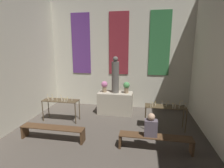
% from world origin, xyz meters
% --- Properties ---
extents(wall_back, '(6.85, 0.16, 5.10)m').
position_xyz_m(wall_back, '(0.00, 10.22, 2.58)').
color(wall_back, beige).
rests_on(wall_back, ground_plane).
extents(altar, '(1.50, 0.74, 0.95)m').
position_xyz_m(altar, '(0.00, 9.19, 0.48)').
color(altar, '#ADA38E').
rests_on(altar, ground_plane).
extents(statue, '(0.32, 0.32, 1.57)m').
position_xyz_m(statue, '(0.00, 9.19, 1.69)').
color(statue, '#5B5651').
rests_on(statue, altar).
extents(flower_vase_left, '(0.28, 0.28, 0.49)m').
position_xyz_m(flower_vase_left, '(-0.49, 9.19, 1.24)').
color(flower_vase_left, '#937A5B').
rests_on(flower_vase_left, altar).
extents(flower_vase_right, '(0.28, 0.28, 0.49)m').
position_xyz_m(flower_vase_right, '(0.49, 9.19, 1.24)').
color(flower_vase_right, '#937A5B').
rests_on(flower_vase_right, altar).
extents(candle_rack_left, '(1.42, 0.49, 1.04)m').
position_xyz_m(candle_rack_left, '(-2.00, 8.01, 0.75)').
color(candle_rack_left, '#473823').
rests_on(candle_rack_left, ground_plane).
extents(candle_rack_right, '(1.42, 0.49, 1.06)m').
position_xyz_m(candle_rack_right, '(2.01, 8.01, 0.75)').
color(candle_rack_right, '#473823').
rests_on(candle_rack_right, ground_plane).
extents(pew_back_left, '(2.06, 0.36, 0.43)m').
position_xyz_m(pew_back_left, '(-1.59, 6.57, 0.32)').
color(pew_back_left, '#4C331E').
rests_on(pew_back_left, ground_plane).
extents(pew_back_right, '(2.06, 0.36, 0.43)m').
position_xyz_m(pew_back_right, '(1.59, 6.57, 0.32)').
color(pew_back_right, '#4C331E').
rests_on(pew_back_right, ground_plane).
extents(person_seated, '(0.36, 0.24, 0.68)m').
position_xyz_m(person_seated, '(1.45, 6.57, 0.73)').
color(person_seated, '#564C56').
rests_on(person_seated, pew_back_right).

